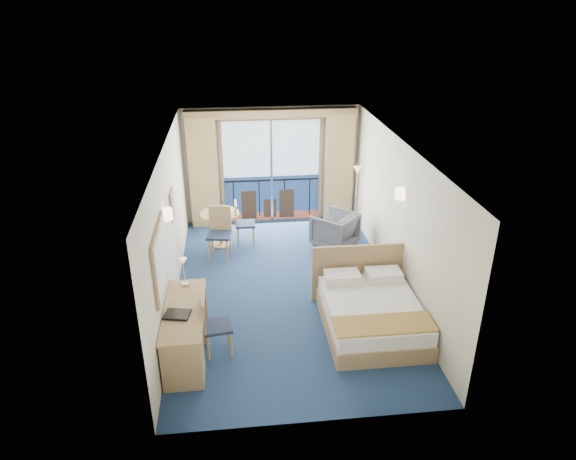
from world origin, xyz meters
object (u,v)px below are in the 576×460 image
object	(u,v)px
floor_lamp	(357,182)
table_chair_a	(241,221)
nightstand	(381,269)
armchair	(335,230)
round_table	(220,221)
bed	(371,312)
desk	(183,348)
table_chair_b	(220,229)
desk_chair	(212,323)

from	to	relation	value
floor_lamp	table_chair_a	world-z (taller)	floor_lamp
nightstand	armchair	world-z (taller)	armchair
armchair	round_table	world-z (taller)	armchair
bed	nightstand	bearing A→B (deg)	68.27
desk	table_chair_b	size ratio (longest dim) A/B	1.60
armchair	round_table	xyz separation A→B (m)	(-2.43, 0.33, 0.19)
armchair	table_chair_b	distance (m)	2.45
desk	round_table	xyz separation A→B (m)	(0.48, 4.13, 0.12)
bed	round_table	distance (m)	4.12
armchair	floor_lamp	xyz separation A→B (m)	(0.67, 0.97, 0.72)
floor_lamp	table_chair_a	size ratio (longest dim) A/B	1.51
desk	table_chair_b	bearing A→B (deg)	82.38
floor_lamp	nightstand	bearing A→B (deg)	-92.13
round_table	table_chair_b	distance (m)	0.52
floor_lamp	desk	bearing A→B (deg)	-126.90
armchair	desk_chair	size ratio (longest dim) A/B	0.85
bed	armchair	size ratio (longest dim) A/B	2.38
floor_lamp	bed	bearing A→B (deg)	-99.42
bed	round_table	bearing A→B (deg)	126.34
desk	desk_chair	bearing A→B (deg)	47.74
bed	table_chair_a	distance (m)	3.87
round_table	bed	bearing A→B (deg)	-53.66
floor_lamp	desk_chair	bearing A→B (deg)	-126.32
floor_lamp	desk_chair	xyz separation A→B (m)	(-3.19, -4.34, -0.55)
nightstand	floor_lamp	world-z (taller)	floor_lamp
armchair	table_chair_b	bearing A→B (deg)	-41.59
bed	armchair	bearing A→B (deg)	90.21
nightstand	desk	xyz separation A→B (m)	(-3.48, -2.22, 0.19)
nightstand	desk_chair	distance (m)	3.59
nightstand	armchair	distance (m)	1.68
desk_chair	table_chair_a	bearing A→B (deg)	-15.37
desk	table_chair_b	distance (m)	3.65
floor_lamp	table_chair_b	world-z (taller)	floor_lamp
bed	armchair	world-z (taller)	bed
table_chair_b	floor_lamp	bearing A→B (deg)	29.71
bed	nightstand	xyz separation A→B (m)	(0.56, 1.41, -0.04)
nightstand	desk_chair	xyz separation A→B (m)	(-3.09, -1.79, 0.29)
desk	round_table	distance (m)	4.16
desk	floor_lamp	bearing A→B (deg)	53.10
bed	desk	distance (m)	3.04
floor_lamp	table_chair_b	distance (m)	3.34
nightstand	desk	bearing A→B (deg)	-147.45
floor_lamp	table_chair_b	size ratio (longest dim) A/B	1.36
armchair	table_chair_b	xyz separation A→B (m)	(-2.43, -0.18, 0.22)
desk_chair	table_chair_b	bearing A→B (deg)	-8.62
round_table	nightstand	bearing A→B (deg)	-32.43
table_chair_b	round_table	bearing A→B (deg)	99.17
floor_lamp	desk	xyz separation A→B (m)	(-3.58, -4.77, -0.66)
table_chair_a	nightstand	bearing A→B (deg)	-126.15
armchair	table_chair_a	bearing A→B (deg)	-55.57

